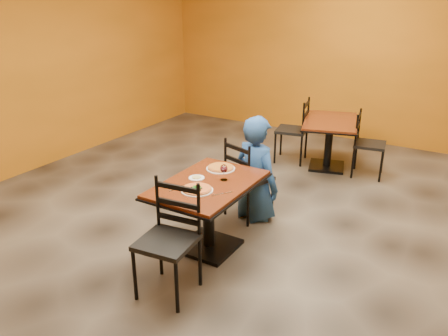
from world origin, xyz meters
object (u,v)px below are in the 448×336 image
Objects in this scene: table_main at (208,200)px; table_second at (329,133)px; wine_glass at (224,172)px; plate_far at (221,169)px; pizza_far at (221,167)px; chair_second_right at (370,145)px; chair_main_near at (167,243)px; chair_second_left at (292,130)px; plate_main at (197,190)px; chair_main_far at (249,178)px; side_plate at (197,178)px; pizza_main at (197,189)px; diner at (257,167)px.

table_main and table_second have the same top height.
table_second is at bearing 85.83° from wine_glass.
pizza_far is at bearing 0.00° from plate_far.
chair_second_right is (0.91, 2.88, -0.09)m from table_main.
chair_main_near is 3.71m from chair_second_left.
plate_main is 1.00× the size of plate_far.
side_plate is (-0.17, -0.84, 0.27)m from chair_main_far.
table_second is 3.12m from pizza_main.
chair_main_far is at bearing 41.91° from diner.
chair_second_right is at bearing -97.30° from diner.
plate_main is at bearing 0.00° from pizza_main.
plate_main is at bearing -85.67° from table_main.
chair_main_near is 3.29× the size of plate_main.
pizza_far is at bearing 77.50° from side_plate.
table_second is 1.39× the size of chair_second_right.
chair_second_right is 3.04× the size of plate_far.
table_main is 3.97× the size of plate_main.
plate_main is (0.32, -3.10, 0.26)m from chair_second_left.
plate_far is at bearing 102.04° from table_main.
chair_main_far is at bearing 86.67° from chair_main_near.
chair_main_near is 3.64× the size of pizza_far.
chair_main_near is at bearing -82.36° from pizza_main.
chair_second_right is 2.71m from pizza_far.
plate_far is at bearing 77.50° from side_plate.
chair_main_near is 5.67× the size of wine_glass.
chair_main_far is at bearing 78.92° from side_plate.
pizza_main is (0.00, 0.00, 0.02)m from plate_main.
side_plate is (-0.25, 0.84, 0.25)m from chair_main_near.
pizza_main is 0.37m from wine_glass.
chair_second_left is 2.01m from diner.
table_main is 0.30m from plate_main.
chair_second_left is at bearing 95.06° from plate_far.
side_plate is at bearing 100.41° from chair_main_near.
plate_far is 1.94× the size of side_plate.
side_plate is (-0.16, 0.03, 0.20)m from table_main.
chair_second_right is (0.61, 0.00, -0.08)m from table_second.
wine_glass reaches higher than plate_main.
plate_far is at bearing 99.20° from pizza_main.
chair_second_left is at bearing 95.86° from pizza_main.
table_main is 1.23× the size of chair_second_left.
chair_main_far is 6.06× the size of side_plate.
table_second is 3.70m from chair_main_near.
chair_main_far is at bearing 89.41° from table_main.
chair_main_far is 3.41× the size of pizza_main.
diner is at bearing 74.70° from side_plate.
table_main is 0.33m from wine_glass.
chair_second_right is at bearing 68.44° from pizza_far.
diner reaches higher than chair_second_right.
side_plate is at bearing -99.18° from table_second.
wine_glass is (0.02, -0.78, 0.22)m from diner.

